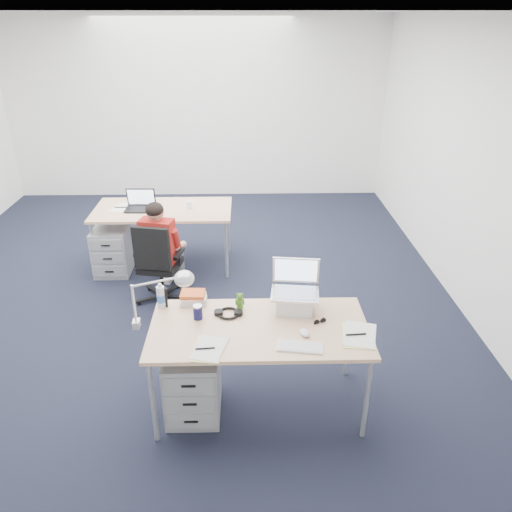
% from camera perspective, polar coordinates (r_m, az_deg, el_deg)
% --- Properties ---
extents(floor, '(7.00, 7.00, 0.00)m').
position_cam_1_polar(floor, '(5.48, -9.14, -4.99)').
color(floor, black).
rests_on(floor, ground).
extents(room, '(6.02, 7.02, 2.80)m').
position_cam_1_polar(room, '(4.83, -10.60, 12.71)').
color(room, white).
rests_on(room, ground).
extents(desk_near, '(1.60, 0.80, 0.73)m').
position_cam_1_polar(desk_near, '(3.70, 0.35, -8.69)').
color(desk_near, tan).
rests_on(desk_near, ground).
extents(desk_far, '(1.60, 0.80, 0.73)m').
position_cam_1_polar(desk_far, '(5.98, -10.60, 4.93)').
color(desk_far, tan).
rests_on(desk_far, ground).
extents(office_chair, '(0.68, 0.68, 0.92)m').
position_cam_1_polar(office_chair, '(5.37, -10.85, -2.61)').
color(office_chair, black).
rests_on(office_chair, ground).
extents(seated_person, '(0.42, 0.65, 1.10)m').
position_cam_1_polar(seated_person, '(5.37, -10.55, 0.91)').
color(seated_person, '#A71F17').
rests_on(seated_person, ground).
extents(drawer_pedestal_near, '(0.40, 0.50, 0.55)m').
position_cam_1_polar(drawer_pedestal_near, '(3.94, -7.19, -13.98)').
color(drawer_pedestal_near, '#A4A7A9').
rests_on(drawer_pedestal_near, ground).
extents(drawer_pedestal_far, '(0.40, 0.50, 0.55)m').
position_cam_1_polar(drawer_pedestal_far, '(6.12, -16.03, 0.70)').
color(drawer_pedestal_far, '#A4A7A9').
rests_on(drawer_pedestal_far, ground).
extents(silver_laptop, '(0.39, 0.32, 0.38)m').
position_cam_1_polar(silver_laptop, '(3.79, 4.49, -3.70)').
color(silver_laptop, silver).
rests_on(silver_laptop, desk_near).
extents(wireless_keyboard, '(0.33, 0.18, 0.02)m').
position_cam_1_polar(wireless_keyboard, '(3.48, 5.05, -10.28)').
color(wireless_keyboard, white).
rests_on(wireless_keyboard, desk_near).
extents(computer_mouse, '(0.10, 0.12, 0.04)m').
position_cam_1_polar(computer_mouse, '(3.60, 5.56, -8.73)').
color(computer_mouse, white).
rests_on(computer_mouse, desk_near).
extents(headphones, '(0.23, 0.18, 0.04)m').
position_cam_1_polar(headphones, '(3.81, -3.17, -6.48)').
color(headphones, black).
rests_on(headphones, desk_near).
extents(can_koozie, '(0.09, 0.09, 0.11)m').
position_cam_1_polar(can_koozie, '(3.77, -6.67, -6.37)').
color(can_koozie, '#161746').
rests_on(can_koozie, desk_near).
extents(water_bottle, '(0.07, 0.07, 0.21)m').
position_cam_1_polar(water_bottle, '(3.92, -10.83, -4.47)').
color(water_bottle, silver).
rests_on(water_bottle, desk_near).
extents(bear_figurine, '(0.08, 0.07, 0.14)m').
position_cam_1_polar(bear_figurine, '(3.86, -1.86, -5.10)').
color(bear_figurine, '#2C6D1D').
rests_on(bear_figurine, desk_near).
extents(book_stack, '(0.24, 0.21, 0.09)m').
position_cam_1_polar(book_stack, '(3.97, -7.17, -4.74)').
color(book_stack, silver).
rests_on(book_stack, desk_near).
extents(cordless_phone, '(0.05, 0.03, 0.16)m').
position_cam_1_polar(cordless_phone, '(3.93, -10.41, -4.70)').
color(cordless_phone, black).
rests_on(cordless_phone, desk_near).
extents(papers_left, '(0.25, 0.32, 0.01)m').
position_cam_1_polar(papers_left, '(3.46, -5.51, -10.59)').
color(papers_left, '#F5FC91').
rests_on(papers_left, desk_near).
extents(papers_right, '(0.28, 0.35, 0.01)m').
position_cam_1_polar(papers_right, '(3.65, 11.66, -8.90)').
color(papers_right, '#F5FC91').
rests_on(papers_right, desk_near).
extents(sunglasses, '(0.12, 0.09, 0.02)m').
position_cam_1_polar(sunglasses, '(3.74, 7.31, -7.44)').
color(sunglasses, black).
rests_on(sunglasses, desk_near).
extents(desk_lamp, '(0.44, 0.22, 0.47)m').
position_cam_1_polar(desk_lamp, '(3.62, -11.64, -4.83)').
color(desk_lamp, silver).
rests_on(desk_lamp, desk_near).
extents(dark_laptop, '(0.34, 0.33, 0.24)m').
position_cam_1_polar(dark_laptop, '(5.93, -13.23, 6.24)').
color(dark_laptop, black).
rests_on(dark_laptop, desk_far).
extents(far_cup, '(0.08, 0.08, 0.09)m').
position_cam_1_polar(far_cup, '(5.90, -7.63, 5.82)').
color(far_cup, white).
rests_on(far_cup, desk_far).
extents(far_papers, '(0.29, 0.34, 0.01)m').
position_cam_1_polar(far_papers, '(6.06, -15.02, 5.29)').
color(far_papers, white).
rests_on(far_papers, desk_far).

